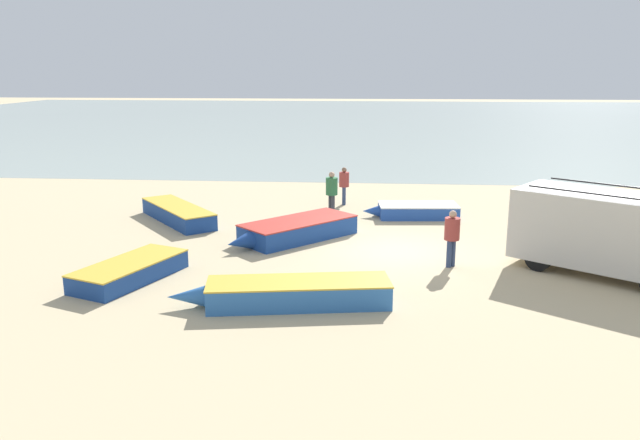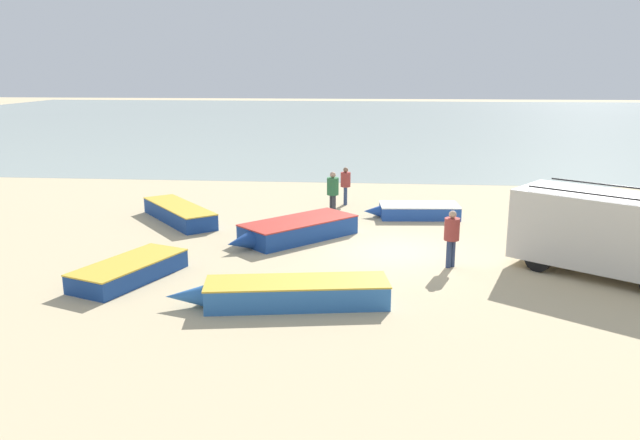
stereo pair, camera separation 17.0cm
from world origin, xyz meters
The scene contains 11 objects.
ground_plane centered at (0.00, 0.00, 0.00)m, with size 200.00×200.00×0.00m, color tan.
sea_water centered at (0.00, 52.00, 0.00)m, with size 120.00×80.00×0.01m, color #99A89E.
parked_van centered at (5.83, -1.75, 1.26)m, with size 5.28×4.64×2.44m.
fishing_rowboat_0 centered at (0.94, 4.80, 0.26)m, with size 3.75×1.66×0.52m.
fishing_rowboat_1 centered at (-7.32, -3.26, 0.27)m, with size 2.53×4.13×0.53m.
fishing_rowboat_2 centered at (-2.75, -4.84, 0.31)m, with size 5.52×1.96×0.61m.
fishing_rowboat_3 centered at (-8.25, 3.53, 0.30)m, with size 4.09×4.72×0.61m.
fishing_rowboat_4 centered at (-3.36, 1.19, 0.33)m, with size 4.21×4.28×0.65m.
fisherman_0 centered at (-2.34, 4.71, 1.05)m, with size 0.46×0.46×1.76m.
fisherman_1 centered at (-1.95, 6.85, 0.96)m, with size 0.42×0.42×1.61m.
fisherman_2 centered at (1.56, -1.43, 1.01)m, with size 0.44×0.44×1.69m.
Camera 1 is at (-0.83, -19.17, 5.69)m, focal length 35.00 mm.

